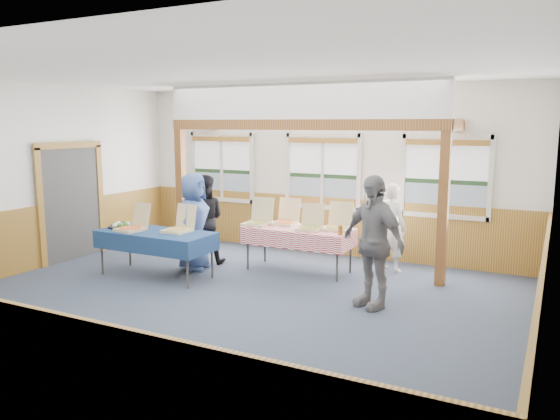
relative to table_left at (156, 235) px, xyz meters
The scene contains 29 objects.
floor 2.03m from the table_left, 20.29° to the right, with size 8.00×8.00×0.00m, color #293443.
ceiling 3.14m from the table_left, 20.29° to the right, with size 8.00×8.00×0.00m, color white.
wall_back 3.47m from the table_left, 57.80° to the left, with size 8.00×8.00×0.00m, color silver.
wall_left 2.48m from the table_left, 163.36° to the right, with size 8.00×8.00×0.00m, color silver.
wall_right 5.89m from the table_left, ahead, with size 8.00×8.00×0.00m, color silver.
wainscot_back 3.34m from the table_left, 57.57° to the left, with size 7.98×0.05×1.10m, color brown.
wainscot_left 2.29m from the table_left, 163.18° to the right, with size 0.05×6.98×1.10m, color brown.
wainscot_right 5.80m from the table_left, ahead, with size 0.05×6.98×1.10m, color brown.
cased_opening 2.21m from the table_left, behind, with size 0.06×1.30×2.10m, color #353535.
window_left 3.01m from the table_left, 100.38° to the left, with size 1.56×0.10×1.46m.
window_mid 3.46m from the table_left, 57.40° to the left, with size 1.56×0.10×1.46m.
window_right 5.05m from the table_left, 34.37° to the left, with size 1.56×0.10×1.46m.
post_left 1.85m from the table_left, 113.48° to the left, with size 0.15×0.15×2.40m, color brown.
post_right 4.62m from the table_left, 20.92° to the left, with size 0.15×0.15×2.40m, color brown.
cross_beam 3.01m from the table_left, 42.51° to the left, with size 5.15×0.18×0.18m, color brown.
table_left is the anchor object (origin of this frame).
table_right 2.39m from the table_left, 34.84° to the left, with size 1.86×0.87×0.76m.
pizza_box_a 0.43m from the table_left, 164.71° to the right, with size 0.48×0.55×0.44m.
pizza_box_b 0.41m from the table_left, 24.80° to the left, with size 0.42×0.50×0.43m.
pizza_box_c 1.76m from the table_left, 46.39° to the left, with size 0.45×0.53×0.46m.
pizza_box_d 2.24m from the table_left, 44.10° to the left, with size 0.44×0.52×0.44m.
pizza_box_e 2.55m from the table_left, 30.27° to the left, with size 0.45×0.52×0.42m.
pizza_box_f 3.01m from the table_left, 30.04° to the left, with size 0.45×0.53×0.45m.
veggie_tray 0.75m from the table_left, behind, with size 0.42×0.42×0.10m.
drink_glass 3.03m from the table_left, 21.63° to the left, with size 0.07×0.07×0.15m, color brown.
woman_white 3.97m from the table_left, 32.29° to the left, with size 0.55×0.36×1.52m, color white.
woman_black 1.12m from the table_left, 80.17° to the left, with size 0.78×0.61×1.61m, color black.
man_blue 0.74m from the table_left, 66.26° to the left, with size 0.82×0.53×1.68m, color #38518D.
person_grey 3.65m from the table_left, ahead, with size 1.08×0.45×1.84m, color slate.
Camera 1 is at (4.05, -6.22, 2.52)m, focal length 35.00 mm.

